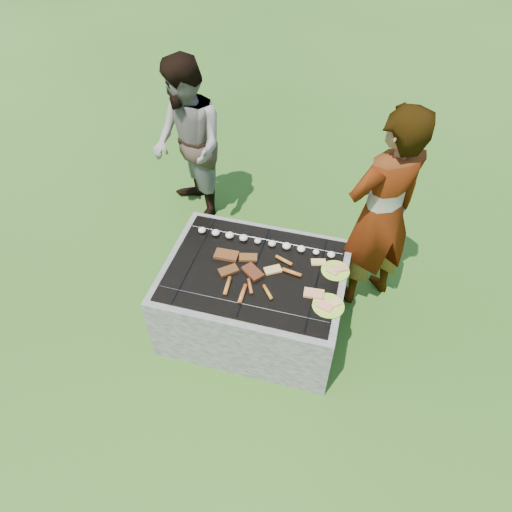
{
  "coord_description": "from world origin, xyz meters",
  "views": [
    {
      "loc": [
        0.59,
        -2.12,
        3.0
      ],
      "look_at": [
        0.0,
        0.05,
        0.7
      ],
      "focal_mm": 32.0,
      "sensor_mm": 36.0,
      "label": 1
    }
  ],
  "objects": [
    {
      "name": "lawn",
      "position": [
        0.0,
        0.0,
        0.0
      ],
      "size": [
        60.0,
        60.0,
        0.0
      ],
      "primitive_type": "plane",
      "color": "#204812",
      "rests_on": "ground"
    },
    {
      "name": "fire_pit",
      "position": [
        0.0,
        0.0,
        0.28
      ],
      "size": [
        1.3,
        1.0,
        0.62
      ],
      "color": "gray",
      "rests_on": "ground"
    },
    {
      "name": "mushrooms",
      "position": [
        -0.02,
        0.27,
        0.63
      ],
      "size": [
        1.06,
        0.06,
        0.05
      ],
      "color": "beige",
      "rests_on": "fire_pit"
    },
    {
      "name": "pork_slabs",
      "position": [
        -0.13,
        0.02,
        0.62
      ],
      "size": [
        0.41,
        0.29,
        0.03
      ],
      "color": "#98481B",
      "rests_on": "fire_pit"
    },
    {
      "name": "sausages",
      "position": [
        0.06,
        -0.12,
        0.63
      ],
      "size": [
        0.49,
        0.5,
        0.03
      ],
      "color": "#C17F1F",
      "rests_on": "fire_pit"
    },
    {
      "name": "bread_on_grate",
      "position": [
        0.35,
        -0.01,
        0.62
      ],
      "size": [
        0.46,
        0.39,
        0.02
      ],
      "color": "#DDBC71",
      "rests_on": "fire_pit"
    },
    {
      "name": "plate_far",
      "position": [
        0.56,
        0.14,
        0.61
      ],
      "size": [
        0.25,
        0.25,
        0.03
      ],
      "color": "#D8FF3C",
      "rests_on": "fire_pit"
    },
    {
      "name": "plate_near",
      "position": [
        0.56,
        -0.18,
        0.61
      ],
      "size": [
        0.27,
        0.27,
        0.03
      ],
      "color": "yellow",
      "rests_on": "fire_pit"
    },
    {
      "name": "cook",
      "position": [
        0.8,
        0.54,
        0.86
      ],
      "size": [
        0.74,
        0.71,
        1.71
      ],
      "primitive_type": "imported",
      "rotation": [
        0.0,
        0.0,
        3.83
      ],
      "color": "gray",
      "rests_on": "ground"
    },
    {
      "name": "bystander",
      "position": [
        -0.93,
        1.15,
        0.78
      ],
      "size": [
        0.95,
        0.96,
        1.57
      ],
      "primitive_type": "imported",
      "rotation": [
        0.0,
        0.0,
        -0.84
      ],
      "color": "gray",
      "rests_on": "ground"
    }
  ]
}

